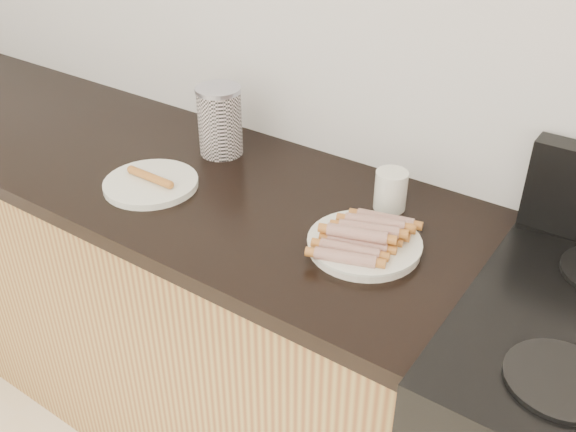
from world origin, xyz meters
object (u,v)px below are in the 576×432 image
Objects in this scene: main_plate at (364,245)px; canister at (220,121)px; side_plate at (151,184)px; mug at (391,190)px.

main_plate is 0.57m from canister.
main_plate is at bearing 6.88° from side_plate.
mug is (0.50, 0.00, -0.05)m from canister.
main_plate is at bearing -18.09° from canister.
mug reaches higher than side_plate.
side_plate is 0.26m from canister.
main_plate is 2.55× the size of mug.
canister is 0.51m from mug.
side_plate is at bearing -95.65° from canister.
main_plate and side_plate have the same top height.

